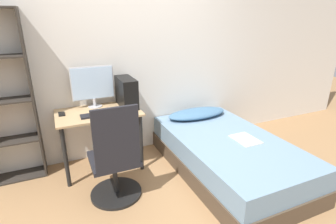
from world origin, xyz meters
TOP-DOWN VIEW (x-y plane):
  - ground_plane at (0.00, 0.00)m, footprint 14.00×14.00m
  - wall_back at (0.00, 1.47)m, footprint 8.00×0.05m
  - desk at (-0.49, 1.14)m, footprint 0.94×0.60m
  - office_chair at (-0.47, 0.47)m, footprint 0.53×0.53m
  - bed at (0.85, 0.45)m, footprint 1.13×1.98m
  - pillow at (0.85, 1.18)m, footprint 0.86×0.36m
  - magazine at (1.00, 0.33)m, footprint 0.24×0.32m
  - monitor at (-0.49, 1.35)m, footprint 0.50×0.17m
  - keyboard at (-0.48, 1.02)m, footprint 0.44×0.13m
  - pc_tower at (-0.13, 1.21)m, footprint 0.18×0.43m
  - phone at (-0.88, 1.22)m, footprint 0.07×0.14m

SIDE VIEW (x-z plane):
  - ground_plane at x=0.00m, z-range 0.00..0.00m
  - bed at x=0.85m, z-range 0.00..0.43m
  - office_chair at x=-0.47m, z-range -0.13..0.90m
  - magazine at x=1.00m, z-range 0.43..0.44m
  - pillow at x=0.85m, z-range 0.43..0.54m
  - desk at x=-0.49m, z-range 0.24..0.96m
  - phone at x=-0.88m, z-range 0.72..0.73m
  - keyboard at x=-0.48m, z-range 0.72..0.74m
  - pc_tower at x=-0.13m, z-range 0.72..1.07m
  - monitor at x=-0.49m, z-range 0.75..1.24m
  - wall_back at x=0.00m, z-range 0.00..2.50m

